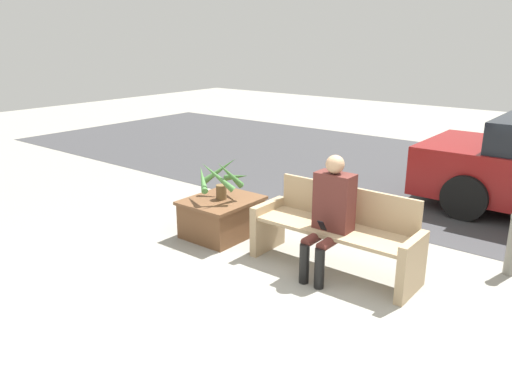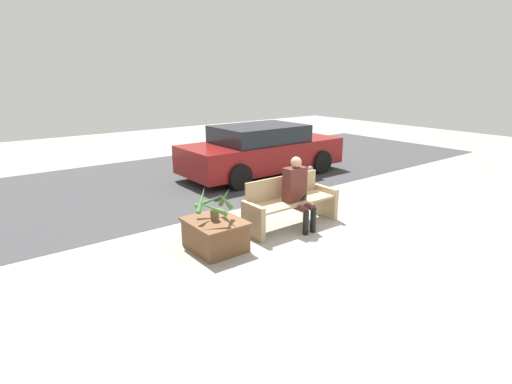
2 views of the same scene
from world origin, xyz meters
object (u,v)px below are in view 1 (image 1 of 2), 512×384
object	(u,v)px
bench	(336,231)
potted_plant	(221,178)
planter_box	(222,215)
person_seated	(330,210)

from	to	relation	value
bench	potted_plant	xyz separation A→B (m)	(-1.63, -0.05, 0.33)
bench	planter_box	size ratio (longest dim) A/B	2.00
person_seated	planter_box	size ratio (longest dim) A/B	1.40
bench	potted_plant	size ratio (longest dim) A/B	2.66
bench	planter_box	world-z (taller)	bench
person_seated	potted_plant	bearing A→B (deg)	175.70
bench	person_seated	distance (m)	0.34
potted_plant	planter_box	bearing A→B (deg)	-171.97
bench	person_seated	bearing A→B (deg)	-85.03
bench	planter_box	bearing A→B (deg)	-178.21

